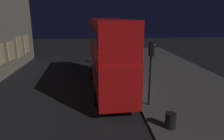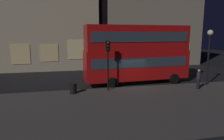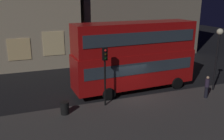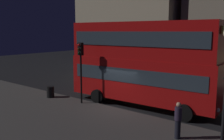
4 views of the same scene
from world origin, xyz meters
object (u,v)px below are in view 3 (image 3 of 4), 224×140
Objects in this scene: double_decker_bus at (135,54)px; street_lamp at (218,46)px; pedestrian at (207,87)px; litter_bin at (65,108)px; traffic_light_near_kerb at (105,65)px.

double_decker_bus is 6.51m from street_lamp.
pedestrian is 2.08× the size of litter_bin.
litter_bin is (-6.20, -2.73, -2.55)m from double_decker_bus.
double_decker_bus is 2.51× the size of traffic_light_near_kerb.
pedestrian is (4.27, -3.70, -2.08)m from double_decker_bus.
double_decker_bus is at bearing 33.67° from traffic_light_near_kerb.
traffic_light_near_kerb reaches higher than litter_bin.
traffic_light_near_kerb is 2.41× the size of pedestrian.
double_decker_bus reaches higher than street_lamp.
pedestrian is (-1.65, -1.10, -2.81)m from street_lamp.
double_decker_bus is 2.06× the size of street_lamp.
street_lamp is at bearing -26.76° from double_decker_bus.
street_lamp is 3.45m from pedestrian.
traffic_light_near_kerb is 9.27m from street_lamp.
traffic_light_near_kerb is (-3.31, -2.38, -0.01)m from double_decker_bus.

